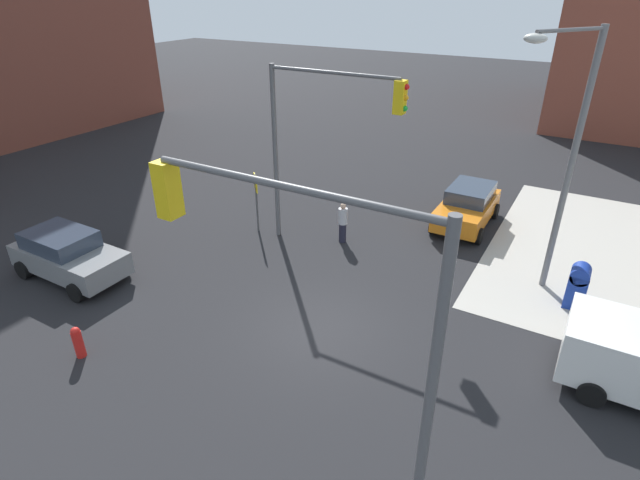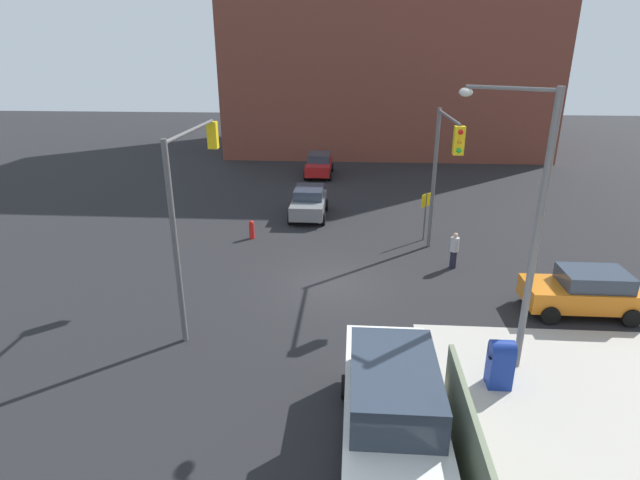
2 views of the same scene
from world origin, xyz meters
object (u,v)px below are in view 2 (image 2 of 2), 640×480
(traffic_signal_nw_corner, at_px, (443,160))
(pedestrian_crossing, at_px, (454,250))
(fire_hydrant, at_px, (252,229))
(traffic_signal_se_corner, at_px, (192,187))
(van_white_delivery, at_px, (391,407))
(coupe_gray, at_px, (309,202))
(coupe_red, at_px, (319,164))
(street_lamp_corner, at_px, (526,213))
(hatchback_orange, at_px, (585,291))
(mailbox_blue, at_px, (500,362))

(traffic_signal_nw_corner, relative_size, pedestrian_crossing, 4.05)
(traffic_signal_nw_corner, relative_size, fire_hydrant, 6.91)
(traffic_signal_se_corner, xyz_separation_m, van_white_delivery, (6.43, 6.30, -3.34))
(traffic_signal_se_corner, bearing_deg, fire_hydrant, 177.71)
(fire_hydrant, xyz_separation_m, coupe_gray, (-3.81, 2.53, 0.36))
(fire_hydrant, distance_m, coupe_red, 14.12)
(street_lamp_corner, height_order, pedestrian_crossing, street_lamp_corner)
(traffic_signal_nw_corner, distance_m, traffic_signal_se_corner, 10.34)
(traffic_signal_se_corner, distance_m, van_white_delivery, 9.60)
(traffic_signal_nw_corner, bearing_deg, hatchback_orange, 47.07)
(coupe_red, bearing_deg, mailbox_blue, 15.17)
(traffic_signal_se_corner, xyz_separation_m, mailbox_blue, (3.69, 9.50, -3.85))
(coupe_gray, relative_size, pedestrian_crossing, 2.52)
(traffic_signal_nw_corner, distance_m, hatchback_orange, 7.32)
(coupe_gray, xyz_separation_m, van_white_delivery, (17.75, 3.47, 0.44))
(traffic_signal_se_corner, distance_m, coupe_gray, 12.27)
(hatchback_orange, bearing_deg, van_white_delivery, -45.21)
(pedestrian_crossing, bearing_deg, van_white_delivery, 7.05)
(street_lamp_corner, xyz_separation_m, pedestrian_crossing, (-6.99, -0.30, -3.87))
(mailbox_blue, bearing_deg, fire_hydrant, -140.60)
(mailbox_blue, xyz_separation_m, coupe_gray, (-15.01, -6.67, 0.08))
(mailbox_blue, distance_m, pedestrian_crossing, 8.20)
(coupe_gray, distance_m, van_white_delivery, 18.09)
(traffic_signal_se_corner, xyz_separation_m, coupe_red, (-21.42, 2.69, -3.77))
(coupe_gray, bearing_deg, street_lamp_corner, 27.43)
(hatchback_orange, bearing_deg, coupe_red, -152.10)
(traffic_signal_nw_corner, bearing_deg, coupe_gray, -135.29)
(coupe_gray, bearing_deg, fire_hydrant, -33.57)
(traffic_signal_nw_corner, height_order, hatchback_orange, traffic_signal_nw_corner)
(fire_hydrant, height_order, van_white_delivery, van_white_delivery)
(traffic_signal_se_corner, height_order, coupe_gray, traffic_signal_se_corner)
(traffic_signal_se_corner, bearing_deg, street_lamp_corner, 76.06)
(street_lamp_corner, height_order, hatchback_orange, street_lamp_corner)
(van_white_delivery, bearing_deg, fire_hydrant, -156.71)
(street_lamp_corner, relative_size, pedestrian_crossing, 4.98)
(mailbox_blue, bearing_deg, van_white_delivery, -49.45)
(street_lamp_corner, bearing_deg, mailbox_blue, -22.28)
(traffic_signal_nw_corner, height_order, coupe_red, traffic_signal_nw_corner)
(traffic_signal_se_corner, relative_size, coupe_red, 1.51)
(hatchback_orange, bearing_deg, traffic_signal_se_corner, -86.56)
(van_white_delivery, bearing_deg, pedestrian_crossing, 162.73)
(coupe_red, relative_size, van_white_delivery, 0.80)
(traffic_signal_nw_corner, height_order, street_lamp_corner, street_lamp_corner)
(hatchback_orange, height_order, van_white_delivery, van_white_delivery)
(street_lamp_corner, bearing_deg, fire_hydrant, -135.86)
(van_white_delivery, bearing_deg, street_lamp_corner, 136.88)
(coupe_red, xyz_separation_m, coupe_gray, (10.09, 0.14, -0.00))
(fire_hydrant, xyz_separation_m, coupe_red, (-13.91, 2.39, 0.36))
(traffic_signal_nw_corner, xyz_separation_m, coupe_gray, (-6.23, -6.17, -3.76))
(traffic_signal_nw_corner, xyz_separation_m, pedestrian_crossing, (0.58, 0.70, -3.78))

